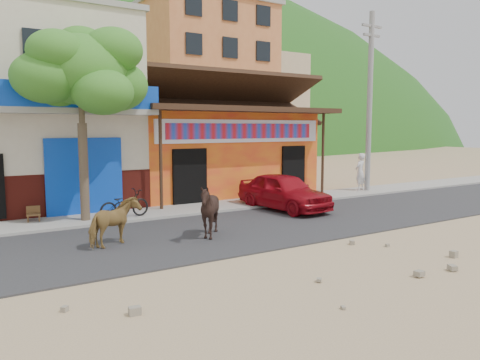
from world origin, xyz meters
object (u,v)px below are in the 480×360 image
object	(u,v)px
cow_tan	(114,222)
cow_dark	(209,211)
utility_pole	(370,102)
red_car	(284,191)
cafe_chair_left	(33,207)
tree	(82,123)
scooter	(124,204)
pedestrian	(360,172)

from	to	relation	value
cow_tan	cow_dark	size ratio (longest dim) A/B	0.97
utility_pole	cow_dark	bearing A→B (deg)	-158.88
red_car	cafe_chair_left	distance (m)	8.32
tree	red_car	size ratio (longest dim) A/B	1.54
cow_dark	scooter	xyz separation A→B (m)	(-1.15, 3.49, -0.20)
pedestrian	cow_dark	bearing A→B (deg)	5.46
pedestrian	cafe_chair_left	distance (m)	13.88
tree	utility_pole	xyz separation A→B (m)	(12.80, 0.20, 1.00)
red_car	scooter	size ratio (longest dim) A/B	2.28
cafe_chair_left	tree	bearing A→B (deg)	-16.63
tree	pedestrian	world-z (taller)	tree
red_car	cow_dark	bearing A→B (deg)	-155.32
cow_tan	cafe_chair_left	size ratio (longest dim) A/B	1.65
tree	scooter	size ratio (longest dim) A/B	3.51
cow_tan	red_car	distance (m)	7.03
tree	cafe_chair_left	distance (m)	3.00
red_car	scooter	distance (m)	5.62
cow_tan	pedestrian	bearing A→B (deg)	-102.63
cow_tan	cafe_chair_left	bearing A→B (deg)	-11.43
utility_pole	cow_dark	distance (m)	11.76
cow_tan	scooter	bearing A→B (deg)	-51.89
pedestrian	red_car	bearing A→B (deg)	0.40
pedestrian	cafe_chair_left	bearing A→B (deg)	-18.23
cow_tan	red_car	world-z (taller)	red_car
pedestrian	utility_pole	bearing A→B (deg)	138.67
cow_tan	red_car	xyz separation A→B (m)	(6.77, 1.88, 0.07)
tree	red_car	world-z (taller)	tree
utility_pole	pedestrian	bearing A→B (deg)	155.65
cafe_chair_left	scooter	bearing A→B (deg)	-13.84
cow_dark	cow_tan	bearing A→B (deg)	-112.06
tree	red_car	distance (m)	7.22
tree	cafe_chair_left	xyz separation A→B (m)	(-1.40, 0.65, -2.57)
cow_tan	cow_dark	xyz separation A→B (m)	(2.41, -0.51, 0.13)
red_car	cafe_chair_left	size ratio (longest dim) A/B	4.58
tree	cow_tan	distance (m)	4.18
red_car	cafe_chair_left	world-z (taller)	red_car
cow_tan	pedestrian	size ratio (longest dim) A/B	0.83
red_car	pedestrian	world-z (taller)	pedestrian
utility_pole	pedestrian	distance (m)	3.17
tree	cafe_chair_left	world-z (taller)	tree
red_car	cafe_chair_left	bearing A→B (deg)	161.18
cow_dark	cafe_chair_left	size ratio (longest dim) A/B	1.71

